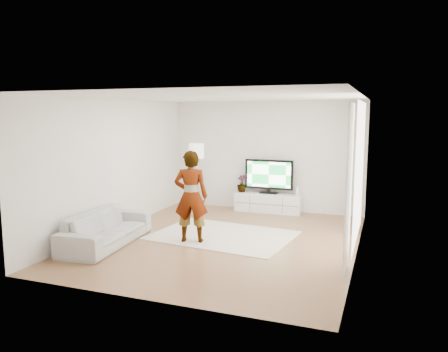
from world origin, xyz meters
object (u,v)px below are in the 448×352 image
at_px(rug, 223,235).
at_px(television, 269,175).
at_px(player, 191,196).
at_px(media_console, 268,203).
at_px(floor_lamp, 197,154).
at_px(sofa, 106,228).

bearing_deg(rug, television, 82.89).
bearing_deg(rug, player, -123.92).
height_order(media_console, floor_lamp, floor_lamp).
bearing_deg(media_console, rug, -97.19).
bearing_deg(sofa, media_console, -34.98).
distance_m(sofa, floor_lamp, 3.54).
relative_size(media_console, player, 0.95).
bearing_deg(television, rug, -97.11).
relative_size(rug, floor_lamp, 1.59).
distance_m(television, player, 3.21).
bearing_deg(floor_lamp, sofa, -97.00).
xyz_separation_m(television, floor_lamp, (-1.77, -0.52, 0.53)).
distance_m(player, floor_lamp, 2.86).
distance_m(television, rug, 2.69).
xyz_separation_m(television, player, (-0.73, -3.12, -0.04)).
height_order(rug, player, player).
distance_m(player, sofa, 1.72).
relative_size(television, rug, 0.45).
bearing_deg(sofa, rug, -59.51).
distance_m(media_console, rug, 2.50).
bearing_deg(rug, floor_lamp, 126.38).
height_order(media_console, rug, media_console).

